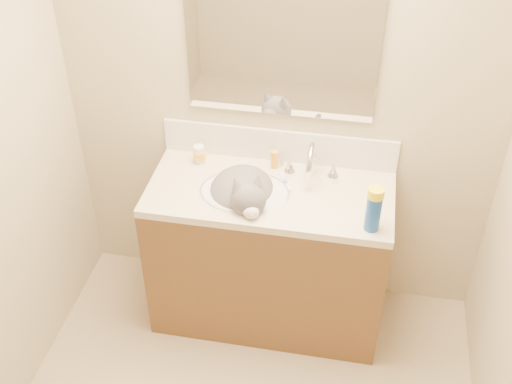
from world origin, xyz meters
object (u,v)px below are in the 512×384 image
at_px(faucet, 311,164).
at_px(amber_bottle, 275,159).
at_px(cat, 243,195).
at_px(silver_jar, 279,160).
at_px(basin, 245,203).
at_px(vanity_cabinet, 269,258).
at_px(pill_bottle, 199,154).
at_px(spray_can, 373,212).

distance_m(faucet, amber_bottle, 0.20).
height_order(cat, silver_jar, cat).
relative_size(basin, cat, 0.92).
xyz_separation_m(vanity_cabinet, silver_jar, (0.01, 0.22, 0.48)).
relative_size(silver_jar, amber_bottle, 0.60).
bearing_deg(amber_bottle, cat, -116.47).
bearing_deg(pill_bottle, basin, -35.90).
distance_m(faucet, silver_jar, 0.20).
bearing_deg(basin, vanity_cabinet, 14.04).
height_order(basin, cat, cat).
height_order(basin, silver_jar, silver_jar).
distance_m(vanity_cabinet, faucet, 0.58).
distance_m(basin, spray_can, 0.66).
relative_size(basin, amber_bottle, 4.66).
bearing_deg(silver_jar, spray_can, -40.16).
height_order(pill_bottle, amber_bottle, same).
bearing_deg(pill_bottle, vanity_cabinet, -23.22).
bearing_deg(basin, faucet, 29.12).
xyz_separation_m(cat, silver_jar, (0.13, 0.25, 0.05)).
distance_m(pill_bottle, silver_jar, 0.41).
bearing_deg(cat, pill_bottle, 120.88).
height_order(vanity_cabinet, spray_can, spray_can).
bearing_deg(cat, faucet, 7.18).
bearing_deg(silver_jar, faucet, -25.54).
bearing_deg(amber_bottle, silver_jar, 53.83).
height_order(cat, pill_bottle, cat).
distance_m(basin, silver_jar, 0.30).
height_order(vanity_cabinet, faucet, faucet).
bearing_deg(vanity_cabinet, spray_can, -21.21).
bearing_deg(cat, vanity_cabinet, -6.84).
xyz_separation_m(amber_bottle, spray_can, (0.51, -0.39, 0.05)).
distance_m(pill_bottle, amber_bottle, 0.39).
height_order(basin, pill_bottle, pill_bottle).
height_order(vanity_cabinet, silver_jar, silver_jar).
distance_m(vanity_cabinet, silver_jar, 0.53).
relative_size(cat, silver_jar, 8.52).
bearing_deg(vanity_cabinet, cat, -164.70).
xyz_separation_m(vanity_cabinet, pill_bottle, (-0.40, 0.17, 0.50)).
height_order(vanity_cabinet, amber_bottle, amber_bottle).
bearing_deg(silver_jar, amber_bottle, -126.17).
distance_m(cat, amber_bottle, 0.27).
xyz_separation_m(faucet, pill_bottle, (-0.58, 0.03, -0.04)).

